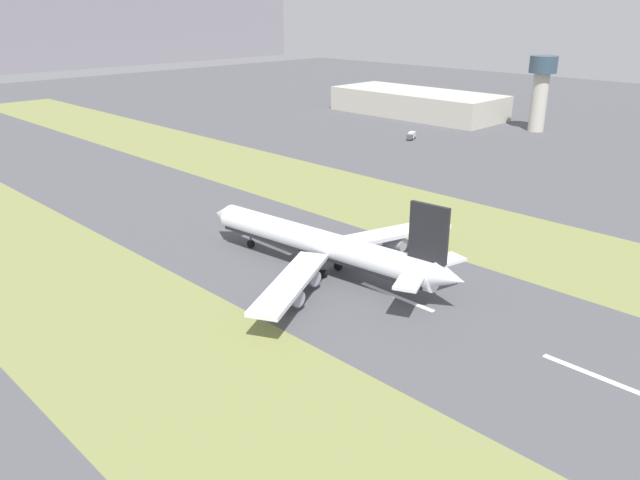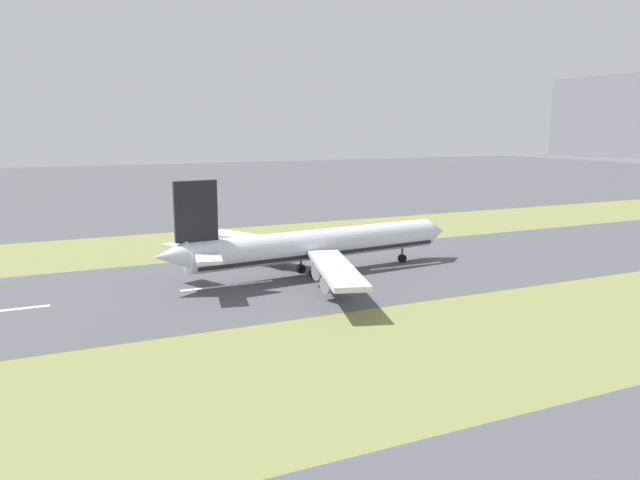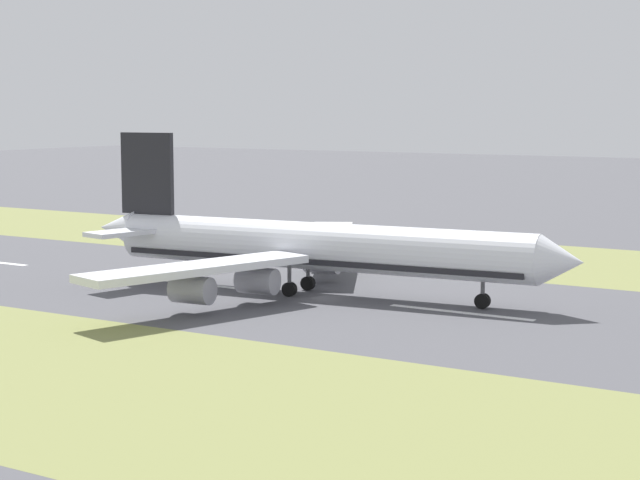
{
  "view_description": "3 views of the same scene",
  "coord_description": "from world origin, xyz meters",
  "px_view_note": "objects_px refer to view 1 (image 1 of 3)",
  "views": [
    {
      "loc": [
        -89.23,
        -89.92,
        54.36
      ],
      "look_at": [
        -1.48,
        -1.64,
        7.0
      ],
      "focal_mm": 35.0,
      "sensor_mm": 36.0,
      "label": 1
    },
    {
      "loc": [
        111.01,
        -54.57,
        29.63
      ],
      "look_at": [
        -1.48,
        -1.64,
        7.0
      ],
      "focal_mm": 35.0,
      "sensor_mm": 36.0,
      "label": 2
    },
    {
      "loc": [
        111.93,
        68.16,
        23.41
      ],
      "look_at": [
        -1.48,
        -1.64,
        7.0
      ],
      "focal_mm": 60.0,
      "sensor_mm": 36.0,
      "label": 3
    }
  ],
  "objects_px": {
    "control_tower": "(541,85)",
    "service_truck": "(411,136)",
    "airplane_main_jet": "(327,246)",
    "terminal_building": "(417,103)"
  },
  "relations": [
    {
      "from": "control_tower",
      "to": "service_truck",
      "type": "xyz_separation_m",
      "value": [
        -55.43,
        28.24,
        -18.66
      ]
    },
    {
      "from": "control_tower",
      "to": "service_truck",
      "type": "bearing_deg",
      "value": 153.0
    },
    {
      "from": "airplane_main_jet",
      "to": "control_tower",
      "type": "bearing_deg",
      "value": 13.95
    },
    {
      "from": "control_tower",
      "to": "service_truck",
      "type": "height_order",
      "value": "control_tower"
    },
    {
      "from": "airplane_main_jet",
      "to": "terminal_building",
      "type": "relative_size",
      "value": 0.76
    },
    {
      "from": "airplane_main_jet",
      "to": "terminal_building",
      "type": "distance_m",
      "value": 208.38
    },
    {
      "from": "airplane_main_jet",
      "to": "terminal_building",
      "type": "bearing_deg",
      "value": 31.71
    },
    {
      "from": "control_tower",
      "to": "service_truck",
      "type": "relative_size",
      "value": 5.16
    },
    {
      "from": "service_truck",
      "to": "airplane_main_jet",
      "type": "bearing_deg",
      "value": -149.74
    },
    {
      "from": "control_tower",
      "to": "airplane_main_jet",
      "type": "bearing_deg",
      "value": -166.05
    }
  ]
}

